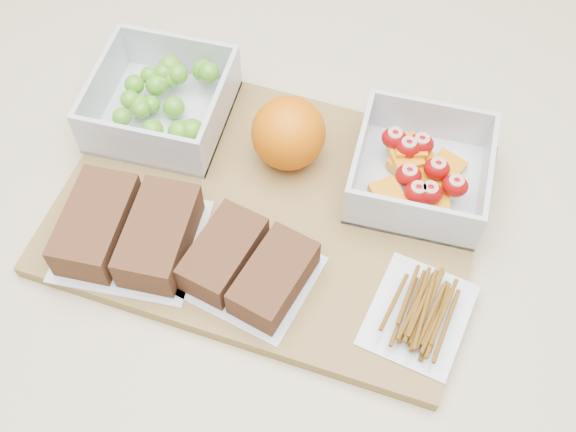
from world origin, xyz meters
name	(u,v)px	position (x,y,z in m)	size (l,w,h in m)	color
counter	(283,378)	(0.00, 0.00, 0.45)	(1.20, 0.90, 0.90)	beige
cutting_board	(269,209)	(-0.02, 0.01, 0.91)	(0.42, 0.30, 0.02)	olive
grape_container	(164,101)	(-0.16, 0.10, 0.94)	(0.14, 0.14, 0.06)	silver
fruit_container	(420,172)	(0.13, 0.08, 0.94)	(0.13, 0.13, 0.06)	silver
orange	(288,133)	(-0.01, 0.08, 0.95)	(0.08, 0.08, 0.08)	orange
sandwich_bag_left	(128,230)	(-0.14, -0.06, 0.94)	(0.14, 0.13, 0.04)	silver
sandwich_bag_center	(248,266)	(-0.01, -0.07, 0.93)	(0.14, 0.13, 0.04)	silver
pretzel_bag	(420,310)	(0.15, -0.07, 0.93)	(0.11, 0.12, 0.02)	silver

